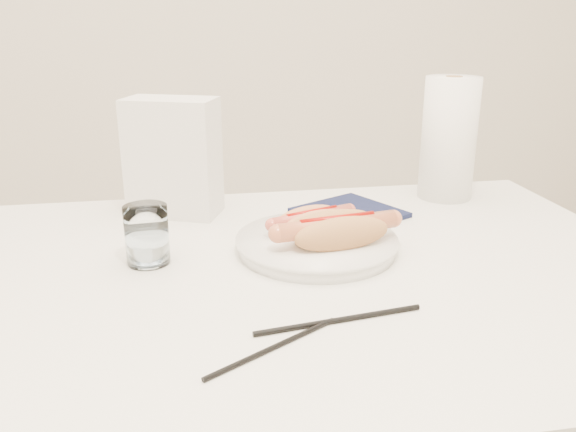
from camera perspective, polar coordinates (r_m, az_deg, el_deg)
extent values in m
cube|color=white|center=(0.90, -0.99, -6.32)|extent=(1.20, 0.80, 0.04)
cylinder|color=silver|center=(1.53, 17.82, -11.85)|extent=(0.04, 0.04, 0.71)
cylinder|color=white|center=(0.95, 2.75, -2.84)|extent=(0.32, 0.32, 0.02)
ellipsoid|color=#E4905B|center=(0.96, 2.75, -0.63)|extent=(0.12, 0.07, 0.04)
ellipsoid|color=#E4905B|center=(0.99, 1.89, -0.17)|extent=(0.12, 0.07, 0.04)
ellipsoid|color=#E4905B|center=(0.98, 2.30, -0.92)|extent=(0.12, 0.08, 0.02)
cylinder|color=#CA5747|center=(0.97, 2.32, -0.11)|extent=(0.15, 0.07, 0.02)
cylinder|color=#990A05|center=(0.97, 2.32, 0.42)|extent=(0.09, 0.04, 0.01)
ellipsoid|color=#C2834B|center=(0.90, 5.21, -1.71)|extent=(0.16, 0.07, 0.05)
ellipsoid|color=#C2834B|center=(0.93, 4.29, -0.99)|extent=(0.16, 0.07, 0.05)
ellipsoid|color=#C2834B|center=(0.92, 4.73, -2.06)|extent=(0.15, 0.08, 0.03)
cylinder|color=#C86C46|center=(0.91, 4.76, -0.95)|extent=(0.20, 0.06, 0.03)
cylinder|color=#990A05|center=(0.91, 4.78, -0.23)|extent=(0.12, 0.03, 0.01)
cylinder|color=white|center=(0.92, -13.40, -1.76)|extent=(0.07, 0.07, 0.09)
cylinder|color=black|center=(0.69, -1.42, -12.50)|extent=(0.17, 0.10, 0.01)
cylinder|color=black|center=(0.75, 4.96, -9.91)|extent=(0.22, 0.04, 0.01)
cube|color=silver|center=(1.13, -10.96, 5.54)|extent=(0.19, 0.14, 0.22)
cube|color=#101635|center=(1.13, 5.90, 0.32)|extent=(0.23, 0.23, 0.01)
cylinder|color=white|center=(1.25, 15.17, 7.19)|extent=(0.12, 0.12, 0.24)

